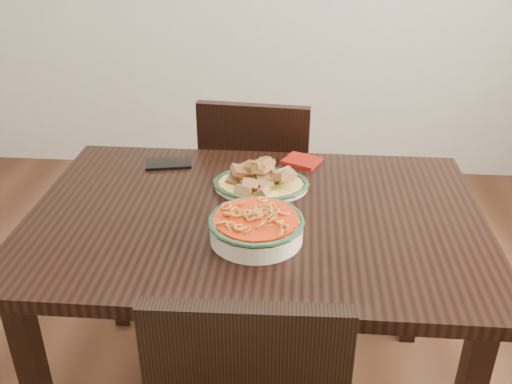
# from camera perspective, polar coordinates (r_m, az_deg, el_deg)

# --- Properties ---
(floor) EXTENTS (3.50, 3.50, 0.00)m
(floor) POSITION_cam_1_polar(r_m,az_deg,el_deg) (2.23, -3.02, -17.25)
(floor) COLOR #371D11
(floor) RESTS_ON ground
(dining_table) EXTENTS (1.32, 0.88, 0.75)m
(dining_table) POSITION_cam_1_polar(r_m,az_deg,el_deg) (1.70, -0.06, -4.71)
(dining_table) COLOR black
(dining_table) RESTS_ON ground
(chair_far) EXTENTS (0.45, 0.45, 0.89)m
(chair_far) POSITION_cam_1_polar(r_m,az_deg,el_deg) (2.34, 0.16, 0.56)
(chair_far) COLOR black
(chair_far) RESTS_ON ground
(fish_plate) EXTENTS (0.29, 0.23, 0.11)m
(fish_plate) POSITION_cam_1_polar(r_m,az_deg,el_deg) (1.77, 0.50, 1.71)
(fish_plate) COLOR #F5EBCE
(fish_plate) RESTS_ON dining_table
(noodle_bowl) EXTENTS (0.26, 0.26, 0.08)m
(noodle_bowl) POSITION_cam_1_polar(r_m,az_deg,el_deg) (1.52, 0.04, -3.30)
(noodle_bowl) COLOR beige
(noodle_bowl) RESTS_ON dining_table
(smartphone) EXTENTS (0.17, 0.11, 0.01)m
(smartphone) POSITION_cam_1_polar(r_m,az_deg,el_deg) (1.96, -8.72, 2.83)
(smartphone) COLOR black
(smartphone) RESTS_ON dining_table
(napkin) EXTENTS (0.15, 0.14, 0.01)m
(napkin) POSITION_cam_1_polar(r_m,az_deg,el_deg) (1.97, 4.61, 3.13)
(napkin) COLOR maroon
(napkin) RESTS_ON dining_table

